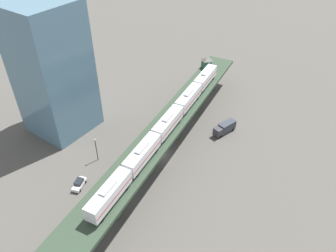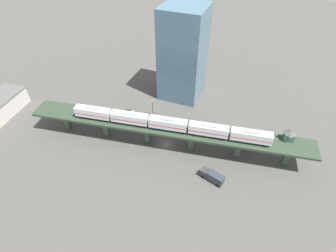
{
  "view_description": "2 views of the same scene",
  "coord_description": "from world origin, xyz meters",
  "px_view_note": "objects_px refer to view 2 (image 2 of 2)",
  "views": [
    {
      "loc": [
        -38.0,
        51.16,
        58.37
      ],
      "look_at": [
        -1.23,
        -1.19,
        9.71
      ],
      "focal_mm": 35.0,
      "sensor_mm": 36.0,
      "label": 1
    },
    {
      "loc": [
        -58.41,
        -23.99,
        63.87
      ],
      "look_at": [
        -1.23,
        -1.19,
        9.71
      ],
      "focal_mm": 28.0,
      "sensor_mm": 36.0,
      "label": 2
    }
  ],
  "objects_px": {
    "street_car_white": "(128,113)",
    "delivery_truck": "(212,176)",
    "subway_train": "(168,123)",
    "street_car_red": "(187,131)",
    "street_car_green": "(244,144)",
    "street_lamp": "(153,107)",
    "office_tower": "(183,54)",
    "signal_hut": "(289,135)"
  },
  "relations": [
    {
      "from": "street_car_white",
      "to": "delivery_truck",
      "type": "distance_m",
      "value": 42.4
    },
    {
      "from": "subway_train",
      "to": "street_car_red",
      "type": "height_order",
      "value": "subway_train"
    },
    {
      "from": "street_car_green",
      "to": "street_car_red",
      "type": "bearing_deg",
      "value": 92.07
    },
    {
      "from": "delivery_truck",
      "to": "subway_train",
      "type": "bearing_deg",
      "value": 65.89
    },
    {
      "from": "street_lamp",
      "to": "office_tower",
      "type": "distance_m",
      "value": 23.72
    },
    {
      "from": "signal_hut",
      "to": "street_car_green",
      "type": "distance_m",
      "value": 14.89
    },
    {
      "from": "signal_hut",
      "to": "delivery_truck",
      "type": "bearing_deg",
      "value": 132.89
    },
    {
      "from": "subway_train",
      "to": "street_car_red",
      "type": "relative_size",
      "value": 13.86
    },
    {
      "from": "subway_train",
      "to": "street_car_red",
      "type": "distance_m",
      "value": 14.04
    },
    {
      "from": "subway_train",
      "to": "signal_hut",
      "type": "bearing_deg",
      "value": -75.25
    },
    {
      "from": "subway_train",
      "to": "street_lamp",
      "type": "bearing_deg",
      "value": 40.3
    },
    {
      "from": "delivery_truck",
      "to": "street_lamp",
      "type": "distance_m",
      "value": 36.18
    },
    {
      "from": "subway_train",
      "to": "street_lamp",
      "type": "xyz_separation_m",
      "value": [
        13.91,
        11.79,
        -6.64
      ]
    },
    {
      "from": "signal_hut",
      "to": "street_lamp",
      "type": "height_order",
      "value": "signal_hut"
    },
    {
      "from": "delivery_truck",
      "to": "signal_hut",
      "type": "bearing_deg",
      "value": -47.11
    },
    {
      "from": "signal_hut",
      "to": "street_lamp",
      "type": "distance_m",
      "value": 47.85
    },
    {
      "from": "signal_hut",
      "to": "street_car_green",
      "type": "relative_size",
      "value": 0.79
    },
    {
      "from": "subway_train",
      "to": "street_car_green",
      "type": "height_order",
      "value": "subway_train"
    },
    {
      "from": "street_car_red",
      "to": "office_tower",
      "type": "xyz_separation_m",
      "value": [
        23.03,
        10.2,
        17.06
      ]
    },
    {
      "from": "street_car_red",
      "to": "office_tower",
      "type": "relative_size",
      "value": 0.12
    },
    {
      "from": "subway_train",
      "to": "delivery_truck",
      "type": "relative_size",
      "value": 8.23
    },
    {
      "from": "subway_train",
      "to": "street_car_white",
      "type": "height_order",
      "value": "subway_train"
    },
    {
      "from": "subway_train",
      "to": "street_car_white",
      "type": "bearing_deg",
      "value": 62.59
    },
    {
      "from": "street_car_green",
      "to": "office_tower",
      "type": "xyz_separation_m",
      "value": [
        22.3,
        30.35,
        17.06
      ]
    },
    {
      "from": "subway_train",
      "to": "delivery_truck",
      "type": "height_order",
      "value": "subway_train"
    },
    {
      "from": "street_car_green",
      "to": "street_lamp",
      "type": "height_order",
      "value": "street_lamp"
    },
    {
      "from": "signal_hut",
      "to": "street_car_white",
      "type": "distance_m",
      "value": 57.19
    },
    {
      "from": "street_car_red",
      "to": "office_tower",
      "type": "distance_m",
      "value": 30.42
    },
    {
      "from": "street_car_white",
      "to": "delivery_truck",
      "type": "bearing_deg",
      "value": -115.94
    },
    {
      "from": "signal_hut",
      "to": "office_tower",
      "type": "distance_m",
      "value": 48.71
    },
    {
      "from": "subway_train",
      "to": "signal_hut",
      "type": "distance_m",
      "value": 36.69
    },
    {
      "from": "subway_train",
      "to": "delivery_truck",
      "type": "xyz_separation_m",
      "value": [
        -7.68,
        -17.15,
        -8.99
      ]
    },
    {
      "from": "street_car_white",
      "to": "office_tower",
      "type": "relative_size",
      "value": 0.13
    },
    {
      "from": "street_car_white",
      "to": "delivery_truck",
      "type": "xyz_separation_m",
      "value": [
        -18.55,
        -38.12,
        0.82
      ]
    },
    {
      "from": "street_car_green",
      "to": "delivery_truck",
      "type": "bearing_deg",
      "value": 159.86
    },
    {
      "from": "subway_train",
      "to": "office_tower",
      "type": "height_order",
      "value": "office_tower"
    },
    {
      "from": "delivery_truck",
      "to": "office_tower",
      "type": "distance_m",
      "value": 49.4
    },
    {
      "from": "street_lamp",
      "to": "delivery_truck",
      "type": "bearing_deg",
      "value": -126.71
    },
    {
      "from": "signal_hut",
      "to": "delivery_truck",
      "type": "xyz_separation_m",
      "value": [
        -17.02,
        18.32,
        -8.24
      ]
    },
    {
      "from": "street_lamp",
      "to": "street_car_white",
      "type": "bearing_deg",
      "value": 108.3
    },
    {
      "from": "office_tower",
      "to": "street_car_red",
      "type": "bearing_deg",
      "value": -156.11
    },
    {
      "from": "signal_hut",
      "to": "street_car_green",
      "type": "xyz_separation_m",
      "value": [
        0.8,
        11.79,
        -9.07
      ]
    }
  ]
}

